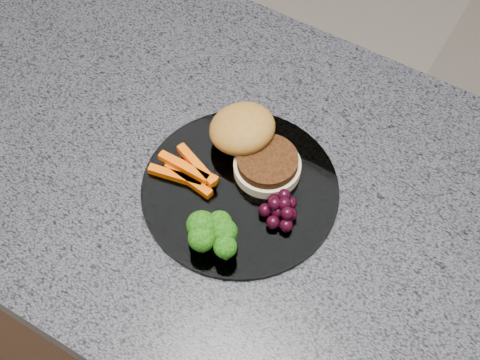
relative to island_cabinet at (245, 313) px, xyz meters
name	(u,v)px	position (x,y,z in m)	size (l,w,h in m)	color
island_cabinet	(245,313)	(0.00, 0.00, 0.00)	(1.20, 0.60, 0.86)	brown
countertop	(247,190)	(0.00, 0.00, 0.45)	(1.20, 0.60, 0.04)	#4E4F59
plate	(240,189)	(0.00, -0.02, 0.47)	(0.26, 0.26, 0.01)	white
burger	(251,143)	(-0.02, 0.04, 0.50)	(0.15, 0.12, 0.05)	#F9E4AF
carrot_sticks	(187,172)	(-0.07, -0.04, 0.48)	(0.09, 0.06, 0.02)	#F35B04
broccoli	(212,232)	(0.01, -0.10, 0.50)	(0.07, 0.06, 0.04)	olive
grape_bunch	(281,209)	(0.06, -0.02, 0.49)	(0.05, 0.05, 0.03)	black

